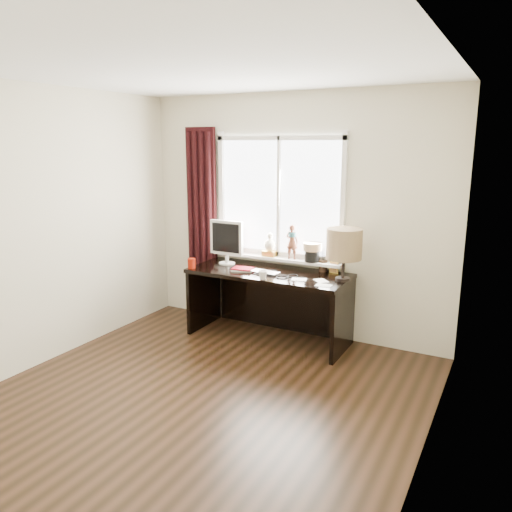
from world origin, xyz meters
The scene contains 18 objects.
floor centered at (0.00, 0.00, 0.00)m, with size 3.50×4.00×0.00m, color #352013.
ceiling centered at (0.00, 0.00, 2.60)m, with size 3.50×4.00×0.00m, color white.
wall_back centered at (0.00, 2.00, 1.30)m, with size 3.50×2.60×0.00m, color beige.
wall_left centered at (-1.75, 0.00, 1.30)m, with size 4.00×2.60×0.00m, color beige.
wall_right centered at (1.75, 0.00, 1.30)m, with size 4.00×2.60×0.00m, color beige.
laptop centered at (-0.10, 1.54, 0.76)m, with size 0.31×0.20×0.02m, color silver.
mug centered at (-0.02, 1.33, 0.80)m, with size 0.09×0.09×0.09m, color white.
red_cup centered at (-0.90, 1.36, 0.80)m, with size 0.08×0.08×0.11m, color maroon.
window centered at (-0.15, 1.95, 1.30)m, with size 1.52×0.22×1.40m.
curtain centered at (-1.13, 1.91, 1.12)m, with size 0.38×0.09×2.25m.
desk centered at (-0.10, 1.73, 0.51)m, with size 1.70×0.70×0.75m.
monitor centered at (-0.67, 1.71, 1.03)m, with size 0.40×0.18×0.49m.
notebook_stack centered at (-0.36, 1.53, 0.77)m, with size 0.26×0.22×0.03m.
brush_holder centered at (0.40, 1.91, 0.81)m, with size 0.09×0.09×0.25m.
icon_frame centered at (0.53, 1.89, 0.81)m, with size 0.10×0.04×0.13m.
table_lamp centered at (0.70, 1.66, 1.11)m, with size 0.35×0.35×0.52m.
loose_papers centered at (0.47, 1.48, 0.75)m, with size 0.46×0.29×0.00m.
desk_cables centered at (0.10, 1.55, 0.75)m, with size 0.40×0.33×0.01m.
Camera 1 is at (2.18, -2.92, 2.08)m, focal length 35.00 mm.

